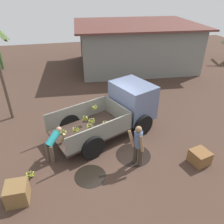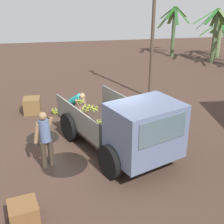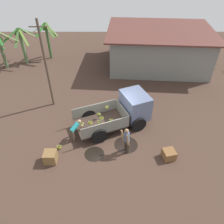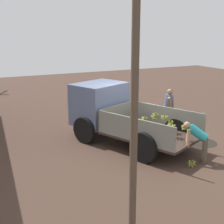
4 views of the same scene
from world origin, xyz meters
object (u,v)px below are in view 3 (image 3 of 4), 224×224
person_bystander_near_shed (117,65)px  banana_bunch_on_ground_1 (72,132)px  wooden_crate_1 (169,154)px  banana_bunch_on_ground_0 (59,147)px  utility_pole (46,65)px  person_worker_loading (75,129)px  wooden_crate_0 (50,157)px  person_foreground_visitor (127,139)px  cargo_truck (127,109)px

person_bystander_near_shed → banana_bunch_on_ground_1: 7.64m
wooden_crate_1 → banana_bunch_on_ground_0: bearing=173.9°
utility_pole → person_worker_loading: utility_pole is taller
banana_bunch_on_ground_1 → wooden_crate_0: 2.22m
person_foreground_visitor → wooden_crate_1: 2.34m
banana_bunch_on_ground_1 → wooden_crate_1: 5.62m
banana_bunch_on_ground_0 → banana_bunch_on_ground_1: 1.32m
cargo_truck → person_foreground_visitor: (-0.16, -2.42, -0.12)m
cargo_truck → person_bystander_near_shed: cargo_truck is taller
cargo_truck → banana_bunch_on_ground_0: cargo_truck is taller
cargo_truck → banana_bunch_on_ground_1: 3.54m
banana_bunch_on_ground_1 → wooden_crate_0: (-0.80, -2.06, 0.20)m
wooden_crate_0 → wooden_crate_1: (6.11, 0.23, -0.06)m
person_bystander_near_shed → banana_bunch_on_ground_1: size_ratio=6.49×
banana_bunch_on_ground_0 → person_foreground_visitor: bearing=-3.0°
utility_pole → person_foreground_visitor: utility_pole is taller
person_worker_loading → banana_bunch_on_ground_1: bearing=81.0°
utility_pole → person_worker_loading: bearing=-59.2°
cargo_truck → banana_bunch_on_ground_1: size_ratio=19.06×
wooden_crate_0 → utility_pole: bearing=100.5°
banana_bunch_on_ground_0 → banana_bunch_on_ground_1: banana_bunch_on_ground_0 is taller
utility_pole → person_bystander_near_shed: (4.48, 4.14, -2.06)m
person_foreground_visitor → wooden_crate_0: size_ratio=2.59×
banana_bunch_on_ground_0 → person_bystander_near_shed: bearing=68.2°
cargo_truck → person_bystander_near_shed: bearing=71.9°
person_worker_loading → wooden_crate_1: (5.03, -1.42, -0.46)m
person_bystander_near_shed → wooden_crate_1: 9.29m
person_bystander_near_shed → banana_bunch_on_ground_0: person_bystander_near_shed is taller
cargo_truck → person_worker_loading: bearing=-177.3°
wooden_crate_1 → banana_bunch_on_ground_1: bearing=161.0°
cargo_truck → person_foreground_visitor: cargo_truck is taller
person_foreground_visitor → utility_pole: bearing=-72.5°
cargo_truck → person_bystander_near_shed: 6.08m
person_foreground_visitor → wooden_crate_0: person_foreground_visitor is taller
utility_pole → wooden_crate_1: (7.03, -4.77, -2.71)m
cargo_truck → wooden_crate_0: 5.15m
cargo_truck → banana_bunch_on_ground_0: bearing=-172.7°
person_worker_loading → banana_bunch_on_ground_0: 1.28m
wooden_crate_0 → cargo_truck: bearing=37.2°
utility_pole → banana_bunch_on_ground_0: utility_pole is taller
person_bystander_near_shed → utility_pole: bearing=-41.9°
cargo_truck → person_bystander_near_shed: size_ratio=2.94×
utility_pole → person_worker_loading: (2.00, -3.35, -2.25)m
banana_bunch_on_ground_0 → wooden_crate_1: (5.86, -0.63, 0.12)m
utility_pole → cargo_truck: bearing=-21.0°
utility_pole → person_bystander_near_shed: utility_pole is taller
person_worker_loading → banana_bunch_on_ground_0: person_worker_loading is taller
person_foreground_visitor → banana_bunch_on_ground_0: (-3.66, 0.19, -0.77)m
utility_pole → person_bystander_near_shed: bearing=42.8°
person_foreground_visitor → cargo_truck: bearing=-124.4°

